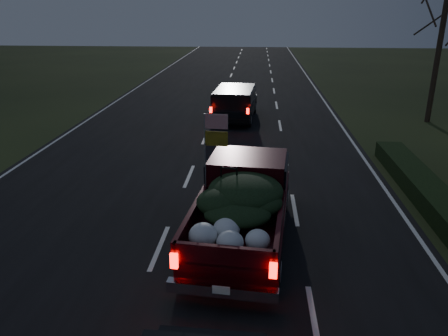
# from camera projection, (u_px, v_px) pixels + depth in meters

# --- Properties ---
(ground) EXTENTS (120.00, 120.00, 0.00)m
(ground) POSITION_uv_depth(u_px,v_px,m) (159.00, 248.00, 11.10)
(ground) COLOR black
(ground) RESTS_ON ground
(road_asphalt) EXTENTS (14.00, 120.00, 0.02)m
(road_asphalt) POSITION_uv_depth(u_px,v_px,m) (159.00, 248.00, 11.10)
(road_asphalt) COLOR black
(road_asphalt) RESTS_ON ground
(hedge_row) EXTENTS (1.00, 10.00, 0.60)m
(hedge_row) POSITION_uv_depth(u_px,v_px,m) (433.00, 198.00, 13.25)
(hedge_row) COLOR black
(hedge_row) RESTS_ON ground
(bare_tree_far) EXTENTS (3.60, 3.60, 7.00)m
(bare_tree_far) POSITION_uv_depth(u_px,v_px,m) (444.00, 19.00, 21.57)
(bare_tree_far) COLOR black
(bare_tree_far) RESTS_ON ground
(pickup_truck) EXTENTS (2.70, 5.85, 2.97)m
(pickup_truck) POSITION_uv_depth(u_px,v_px,m) (243.00, 200.00, 11.20)
(pickup_truck) COLOR black
(pickup_truck) RESTS_ON ground
(lead_suv) EXTENTS (2.34, 4.99, 1.40)m
(lead_suv) POSITION_uv_depth(u_px,v_px,m) (235.00, 100.00, 23.42)
(lead_suv) COLOR black
(lead_suv) RESTS_ON ground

